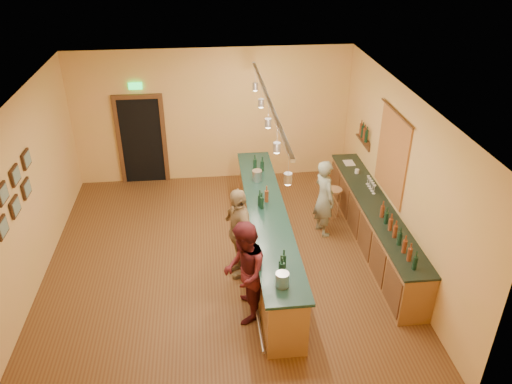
{
  "coord_description": "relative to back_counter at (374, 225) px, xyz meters",
  "views": [
    {
      "loc": [
        -0.18,
        -7.68,
        5.75
      ],
      "look_at": [
        0.67,
        0.2,
        1.34
      ],
      "focal_mm": 35.0,
      "sensor_mm": 36.0,
      "label": 1
    }
  ],
  "objects": [
    {
      "name": "floor",
      "position": [
        -2.97,
        -0.18,
        -0.49
      ],
      "size": [
        7.0,
        7.0,
        0.0
      ],
      "primitive_type": "plane",
      "color": "#5C321A",
      "rests_on": "ground"
    },
    {
      "name": "picture_grid",
      "position": [
        -6.18,
        -0.93,
        1.46
      ],
      "size": [
        0.06,
        2.2,
        0.7
      ],
      "primitive_type": null,
      "color": "#382111",
      "rests_on": "wall_left"
    },
    {
      "name": "pendant_track",
      "position": [
        -2.12,
        -0.18,
        2.5
      ],
      "size": [
        0.11,
        4.6,
        0.5
      ],
      "color": "silver",
      "rests_on": "ceiling"
    },
    {
      "name": "tasting_bar",
      "position": [
        -2.12,
        -0.18,
        0.12
      ],
      "size": [
        0.73,
        5.1,
        1.38
      ],
      "color": "olive",
      "rests_on": "floor"
    },
    {
      "name": "customer_b",
      "position": [
        -2.67,
        -0.55,
        0.37
      ],
      "size": [
        0.74,
        1.09,
        1.72
      ],
      "primitive_type": "imported",
      "rotation": [
        0.0,
        0.0,
        -1.22
      ],
      "color": "#997A51",
      "rests_on": "floor"
    },
    {
      "name": "ceiling",
      "position": [
        -2.97,
        -0.18,
        2.71
      ],
      "size": [
        6.5,
        7.0,
        0.02
      ],
      "primitive_type": "cube",
      "color": "silver",
      "rests_on": "wall_back"
    },
    {
      "name": "bottle_shelf",
      "position": [
        0.2,
        1.72,
        1.18
      ],
      "size": [
        0.17,
        0.55,
        0.54
      ],
      "color": "#492D15",
      "rests_on": "wall_right"
    },
    {
      "name": "bar_stool",
      "position": [
        -0.53,
        1.1,
        0.08
      ],
      "size": [
        0.34,
        0.34,
        0.71
      ],
      "rotation": [
        0.0,
        0.0,
        0.32
      ],
      "color": "#A36749",
      "rests_on": "floor"
    },
    {
      "name": "customer_a",
      "position": [
        -2.67,
        -1.7,
        0.39
      ],
      "size": [
        0.76,
        0.92,
        1.75
      ],
      "primitive_type": "imported",
      "rotation": [
        0.0,
        0.0,
        -1.69
      ],
      "color": "#59191E",
      "rests_on": "floor"
    },
    {
      "name": "wall_front",
      "position": [
        -2.97,
        -3.68,
        1.11
      ],
      "size": [
        6.5,
        0.02,
        3.2
      ],
      "primitive_type": "cube",
      "color": "#E0B954",
      "rests_on": "floor"
    },
    {
      "name": "wall_back",
      "position": [
        -2.97,
        3.32,
        1.11
      ],
      "size": [
        6.5,
        0.02,
        3.2
      ],
      "primitive_type": "cube",
      "color": "#E0B954",
      "rests_on": "floor"
    },
    {
      "name": "tapestry",
      "position": [
        0.26,
        0.22,
        1.36
      ],
      "size": [
        0.03,
        1.4,
        1.6
      ],
      "primitive_type": "cube",
      "color": "#9E3A1F",
      "rests_on": "wall_right"
    },
    {
      "name": "bartender",
      "position": [
        -0.87,
        0.57,
        0.33
      ],
      "size": [
        0.55,
        0.68,
        1.62
      ],
      "primitive_type": "imported",
      "rotation": [
        0.0,
        0.0,
        1.88
      ],
      "color": "gray",
      "rests_on": "floor"
    },
    {
      "name": "wall_left",
      "position": [
        -6.22,
        -0.18,
        1.11
      ],
      "size": [
        0.02,
        7.0,
        3.2
      ],
      "primitive_type": "cube",
      "color": "#E0B954",
      "rests_on": "floor"
    },
    {
      "name": "wall_right",
      "position": [
        0.28,
        -0.18,
        1.11
      ],
      "size": [
        0.02,
        7.0,
        3.2
      ],
      "primitive_type": "cube",
      "color": "#E0B954",
      "rests_on": "floor"
    },
    {
      "name": "back_counter",
      "position": [
        0.0,
        0.0,
        0.0
      ],
      "size": [
        0.6,
        4.55,
        1.27
      ],
      "color": "olive",
      "rests_on": "floor"
    },
    {
      "name": "doorway",
      "position": [
        -4.67,
        3.3,
        0.64
      ],
      "size": [
        1.15,
        0.09,
        2.48
      ],
      "color": "black",
      "rests_on": "wall_back"
    }
  ]
}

